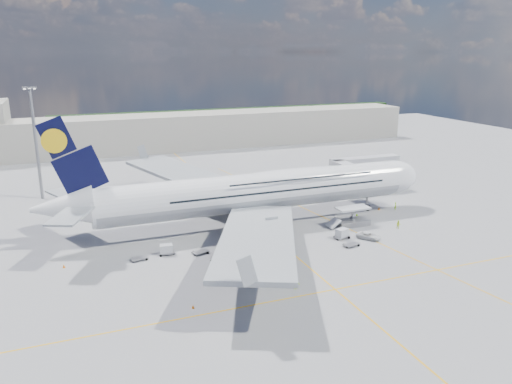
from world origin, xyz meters
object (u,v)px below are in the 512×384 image
object	(u,v)px
dolly_row_b	(220,258)
crew_nose	(395,206)
cone_wing_left_inner	(223,201)
cone_wing_right_outer	(193,307)
dolly_row_a	(139,258)
cone_wing_left_outer	(176,188)
crew_tug	(296,283)
dolly_row_c	(201,252)
crew_van	(357,218)
crew_loader	(398,225)
jet_bridge	(359,167)
service_van	(368,236)
light_mast	(36,142)
crew_wing	(221,249)
cone_tail	(64,266)
dolly_nose_near	(342,233)
baggage_tug	(274,260)
dolly_back	(166,249)
cargo_loader	(351,219)
cone_nose	(379,208)
catering_truck_inner	(191,190)
catering_truck_outer	(186,186)
dolly_nose_far	(351,244)
cone_wing_right_inner	(235,240)
airliner	(259,191)

from	to	relation	value
dolly_row_b	crew_nose	bearing A→B (deg)	36.22
cone_wing_left_inner	cone_wing_right_outer	xyz separation A→B (m)	(-18.50, -45.11, -0.01)
dolly_row_a	cone_wing_left_outer	bearing A→B (deg)	58.75
crew_tug	dolly_row_c	bearing A→B (deg)	124.32
crew_van	cone_wing_right_outer	world-z (taller)	crew_van
crew_loader	cone_wing_left_outer	world-z (taller)	crew_loader
jet_bridge	crew_tug	size ratio (longest dim) A/B	10.20
dolly_row_b	service_van	distance (m)	27.93
cone_wing_left_inner	light_mast	bearing A→B (deg)	154.98
cone_wing_left_inner	crew_loader	bearing A→B (deg)	-48.58
crew_wing	cone_tail	bearing A→B (deg)	88.98
jet_bridge	dolly_nose_near	distance (m)	30.54
dolly_row_a	baggage_tug	world-z (taller)	baggage_tug
dolly_back	crew_van	distance (m)	39.16
cone_wing_right_outer	cone_wing_left_inner	bearing A→B (deg)	67.70
cargo_loader	cone_wing_left_outer	world-z (taller)	cargo_loader
crew_tug	cone_nose	bearing A→B (deg)	46.03
dolly_row_a	catering_truck_inner	xyz separation A→B (m)	(16.77, 31.75, 1.81)
dolly_row_a	crew_wing	world-z (taller)	crew_wing
dolly_row_a	crew_loader	world-z (taller)	crew_loader
cone_wing_right_outer	cargo_loader	bearing A→B (deg)	29.29
catering_truck_outer	dolly_nose_far	bearing A→B (deg)	-63.10
dolly_nose_near	catering_truck_inner	size ratio (longest dim) A/B	0.43
cargo_loader	crew_wing	xyz separation A→B (m)	(-28.18, -4.54, -0.39)
cargo_loader	baggage_tug	distance (m)	24.67
cone_wing_right_inner	crew_wing	bearing A→B (deg)	-131.68
baggage_tug	crew_nose	distance (m)	39.58
airliner	crew_loader	xyz separation A→B (m)	(23.85, -12.20, -6.01)
light_mast	cone_wing_right_outer	xyz separation A→B (m)	(19.68, -62.93, -12.96)
crew_nose	cone_wing_left_inner	size ratio (longest dim) A/B	3.09
baggage_tug	airliner	bearing A→B (deg)	90.54
airliner	crew_wing	xyz separation A→B (m)	(-11.63, -11.65, -6.01)
cone_tail	crew_tug	bearing A→B (deg)	-32.80
catering_truck_inner	dolly_row_b	bearing A→B (deg)	-93.61
dolly_back	crew_wing	distance (m)	9.09
dolly_row_a	cone_wing_left_outer	size ratio (longest dim) A/B	4.94
light_mast	catering_truck_outer	distance (m)	34.89
airliner	crew_loader	world-z (taller)	airliner
dolly_row_b	cone_wing_right_inner	xyz separation A→B (m)	(5.01, 7.24, -0.10)
light_mast	cone_wing_left_inner	size ratio (longest dim) A/B	46.84
cargo_loader	catering_truck_outer	size ratio (longest dim) A/B	1.14
dolly_back	dolly_nose_far	bearing A→B (deg)	-6.98
dolly_nose_far	cone_tail	bearing A→B (deg)	155.20
cone_wing_left_outer	cone_wing_right_outer	xyz separation A→B (m)	(-10.85, -59.51, -0.04)
dolly_nose_far	dolly_nose_near	size ratio (longest dim) A/B	0.96
dolly_row_c	baggage_tug	world-z (taller)	baggage_tug
dolly_row_b	dolly_back	world-z (taller)	dolly_back
cone_wing_right_inner	cone_wing_left_outer	bearing A→B (deg)	93.34
crew_van	cone_nose	xyz separation A→B (m)	(8.58, 4.72, -0.46)
dolly_back	cone_wing_left_inner	size ratio (longest dim) A/B	5.44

